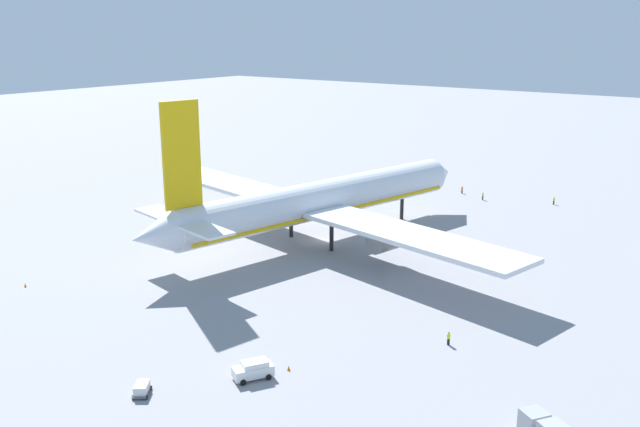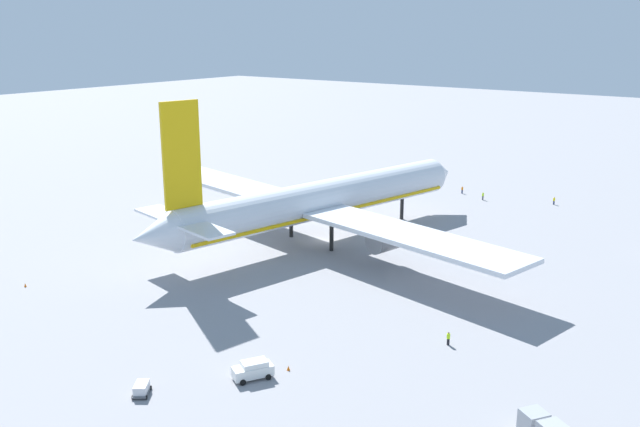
{
  "view_description": "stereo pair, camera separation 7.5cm",
  "coord_description": "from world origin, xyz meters",
  "px_view_note": "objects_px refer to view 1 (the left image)",
  "views": [
    {
      "loc": [
        -92.46,
        -67.66,
        35.93
      ],
      "look_at": [
        -3.2,
        -1.65,
        5.77
      ],
      "focal_mm": 38.62,
      "sensor_mm": 36.0,
      "label": 1
    },
    {
      "loc": [
        -92.41,
        -67.72,
        35.93
      ],
      "look_at": [
        -3.2,
        -1.65,
        5.77
      ],
      "focal_mm": 38.62,
      "sensor_mm": 36.0,
      "label": 2
    }
  ],
  "objects_px": {
    "ground_worker_1": "(449,338)",
    "ground_worker_2": "(462,190)",
    "ground_worker_0": "(483,196)",
    "ground_worker_3": "(554,201)",
    "service_van": "(253,370)",
    "traffic_cone_1": "(289,368)",
    "traffic_cone_0": "(25,285)",
    "baggage_cart_0": "(142,388)",
    "airliner": "(318,201)"
  },
  "relations": [
    {
      "from": "service_van",
      "to": "ground_worker_3",
      "type": "relative_size",
      "value": 2.83
    },
    {
      "from": "traffic_cone_0",
      "to": "traffic_cone_1",
      "type": "bearing_deg",
      "value": -86.04
    },
    {
      "from": "ground_worker_0",
      "to": "ground_worker_3",
      "type": "xyz_separation_m",
      "value": [
        5.09,
        -13.61,
        -0.05
      ]
    },
    {
      "from": "ground_worker_3",
      "to": "traffic_cone_0",
      "type": "distance_m",
      "value": 102.69
    },
    {
      "from": "ground_worker_0",
      "to": "traffic_cone_0",
      "type": "height_order",
      "value": "ground_worker_0"
    },
    {
      "from": "airliner",
      "to": "traffic_cone_0",
      "type": "relative_size",
      "value": 150.21
    },
    {
      "from": "airliner",
      "to": "ground_worker_1",
      "type": "xyz_separation_m",
      "value": [
        -23.03,
        -36.19,
        -6.41
      ]
    },
    {
      "from": "traffic_cone_1",
      "to": "airliner",
      "type": "bearing_deg",
      "value": 32.75
    },
    {
      "from": "airliner",
      "to": "ground_worker_3",
      "type": "relative_size",
      "value": 50.77
    },
    {
      "from": "ground_worker_2",
      "to": "traffic_cone_0",
      "type": "bearing_deg",
      "value": 164.25
    },
    {
      "from": "ground_worker_3",
      "to": "ground_worker_2",
      "type": "bearing_deg",
      "value": 96.38
    },
    {
      "from": "baggage_cart_0",
      "to": "ground_worker_3",
      "type": "height_order",
      "value": "ground_worker_3"
    },
    {
      "from": "ground_worker_2",
      "to": "ground_worker_3",
      "type": "distance_m",
      "value": 19.91
    },
    {
      "from": "traffic_cone_1",
      "to": "ground_worker_3",
      "type": "bearing_deg",
      "value": 0.47
    },
    {
      "from": "ground_worker_3",
      "to": "service_van",
      "type": "bearing_deg",
      "value": 179.3
    },
    {
      "from": "service_van",
      "to": "baggage_cart_0",
      "type": "height_order",
      "value": "service_van"
    },
    {
      "from": "service_van",
      "to": "ground_worker_2",
      "type": "height_order",
      "value": "service_van"
    },
    {
      "from": "baggage_cart_0",
      "to": "ground_worker_1",
      "type": "relative_size",
      "value": 1.8
    },
    {
      "from": "airliner",
      "to": "service_van",
      "type": "bearing_deg",
      "value": -151.41
    },
    {
      "from": "ground_worker_2",
      "to": "airliner",
      "type": "bearing_deg",
      "value": 174.58
    },
    {
      "from": "airliner",
      "to": "traffic_cone_0",
      "type": "distance_m",
      "value": 47.52
    },
    {
      "from": "airliner",
      "to": "baggage_cart_0",
      "type": "bearing_deg",
      "value": -162.5
    },
    {
      "from": "ground_worker_3",
      "to": "airliner",
      "type": "bearing_deg",
      "value": 154.09
    },
    {
      "from": "ground_worker_1",
      "to": "ground_worker_3",
      "type": "xyz_separation_m",
      "value": [
        73.12,
        11.86,
        0.0
      ]
    },
    {
      "from": "service_van",
      "to": "traffic_cone_1",
      "type": "distance_m",
      "value": 4.12
    },
    {
      "from": "ground_worker_0",
      "to": "ground_worker_3",
      "type": "distance_m",
      "value": 14.53
    },
    {
      "from": "ground_worker_0",
      "to": "ground_worker_2",
      "type": "bearing_deg",
      "value": 65.03
    },
    {
      "from": "ground_worker_2",
      "to": "traffic_cone_0",
      "type": "distance_m",
      "value": 93.52
    },
    {
      "from": "service_van",
      "to": "traffic_cone_1",
      "type": "bearing_deg",
      "value": -27.46
    },
    {
      "from": "service_van",
      "to": "traffic_cone_0",
      "type": "xyz_separation_m",
      "value": [
        0.42,
        44.05,
        -0.76
      ]
    },
    {
      "from": "airliner",
      "to": "ground_worker_3",
      "type": "height_order",
      "value": "airliner"
    },
    {
      "from": "ground_worker_1",
      "to": "traffic_cone_0",
      "type": "bearing_deg",
      "value": 108.51
    },
    {
      "from": "airliner",
      "to": "service_van",
      "type": "height_order",
      "value": "airliner"
    },
    {
      "from": "ground_worker_0",
      "to": "ground_worker_3",
      "type": "bearing_deg",
      "value": -69.49
    },
    {
      "from": "airliner",
      "to": "traffic_cone_1",
      "type": "relative_size",
      "value": 150.21
    },
    {
      "from": "ground_worker_0",
      "to": "traffic_cone_0",
      "type": "distance_m",
      "value": 92.67
    },
    {
      "from": "ground_worker_2",
      "to": "traffic_cone_0",
      "type": "height_order",
      "value": "ground_worker_2"
    },
    {
      "from": "ground_worker_0",
      "to": "traffic_cone_0",
      "type": "xyz_separation_m",
      "value": [
        -87.13,
        31.58,
        -0.6
      ]
    },
    {
      "from": "airliner",
      "to": "ground_worker_2",
      "type": "bearing_deg",
      "value": -5.42
    },
    {
      "from": "ground_worker_3",
      "to": "traffic_cone_1",
      "type": "bearing_deg",
      "value": -179.53
    },
    {
      "from": "baggage_cart_0",
      "to": "ground_worker_0",
      "type": "bearing_deg",
      "value": 3.3
    },
    {
      "from": "ground_worker_1",
      "to": "traffic_cone_1",
      "type": "relative_size",
      "value": 2.95
    },
    {
      "from": "airliner",
      "to": "service_van",
      "type": "distance_m",
      "value": 48.86
    },
    {
      "from": "airliner",
      "to": "ground_worker_0",
      "type": "relative_size",
      "value": 48.16
    },
    {
      "from": "ground_worker_1",
      "to": "ground_worker_2",
      "type": "relative_size",
      "value": 0.99
    },
    {
      "from": "service_van",
      "to": "ground_worker_1",
      "type": "height_order",
      "value": "service_van"
    },
    {
      "from": "ground_worker_0",
      "to": "ground_worker_2",
      "type": "height_order",
      "value": "ground_worker_0"
    },
    {
      "from": "ground_worker_0",
      "to": "traffic_cone_1",
      "type": "xyz_separation_m",
      "value": [
        -83.95,
        -14.34,
        -0.6
      ]
    },
    {
      "from": "ground_worker_1",
      "to": "ground_worker_3",
      "type": "distance_m",
      "value": 74.07
    },
    {
      "from": "ground_worker_1",
      "to": "ground_worker_2",
      "type": "xyz_separation_m",
      "value": [
        70.91,
        31.65,
        0.01
      ]
    }
  ]
}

